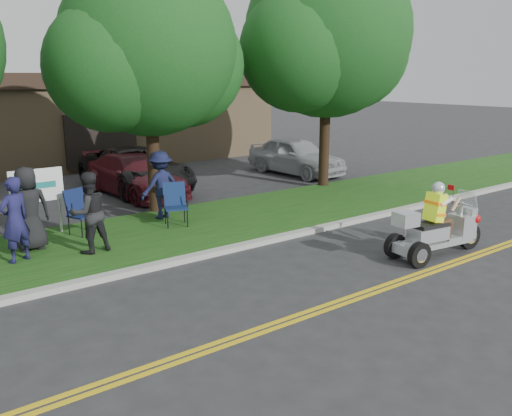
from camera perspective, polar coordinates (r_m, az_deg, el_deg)
ground at (r=10.04m, az=5.95°, el=-9.27°), size 120.00×120.00×0.00m
centerline_near at (r=9.65m, az=8.33°, el=-10.27°), size 60.00×0.10×0.01m
centerline_far at (r=9.76m, az=7.65°, el=-9.98°), size 60.00×0.10×0.01m
curb at (r=12.27m, az=-3.80°, el=-4.56°), size 60.00×0.25×0.12m
grass_verge at (r=14.04m, az=-8.63°, el=-2.32°), size 60.00×4.00×0.10m
commercial_building at (r=27.08m, az=-19.22°, el=9.03°), size 18.00×8.20×4.00m
tree_mid at (r=15.56m, az=-11.10°, el=15.47°), size 5.88×4.80×7.05m
tree_right at (r=19.23m, az=7.59°, el=17.02°), size 6.86×5.60×8.07m
business_sign at (r=14.00m, az=-22.09°, el=1.83°), size 1.25×0.06×1.75m
trike_scooter at (r=12.56m, az=18.43°, el=-2.28°), size 2.59×0.95×1.69m
lawn_chair_a at (r=14.25m, az=-8.52°, el=0.71°), size 0.75×0.77×1.10m
lawn_chair_b at (r=14.00m, az=-18.15°, el=-0.07°), size 0.76×0.77×1.10m
spectator_adult_left at (r=12.27m, az=-24.04°, el=-1.12°), size 0.78×0.66×1.81m
spectator_adult_mid at (r=12.36m, az=-17.19°, el=-0.47°), size 0.94×0.77×1.80m
spectator_chair_a at (r=14.92m, az=-10.02°, el=2.41°), size 1.28×0.86×1.84m
spectator_chair_b at (r=12.97m, az=-22.85°, el=-0.07°), size 0.92×0.60×1.89m
parked_car_mid at (r=19.29m, az=-12.53°, el=4.00°), size 2.54×5.33×1.47m
parked_car_right at (r=18.51m, az=-12.54°, el=3.41°), size 2.23×4.80×1.36m
parked_car_far_right at (r=21.98m, az=4.22°, el=5.50°), size 2.02×4.49×1.50m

